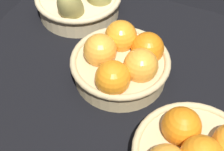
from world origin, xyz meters
TOP-DOWN VIEW (x-y plane):
  - market_tray at (0.00, 0.00)cm, footprint 84.00×72.00cm
  - basket_center at (-1.50, 1.55)cm, footprint 23.78×23.78cm

SIDE VIEW (x-z plane):
  - market_tray at x=0.00cm, z-range 0.00..3.00cm
  - basket_center at x=-1.50cm, z-range 2.24..13.80cm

